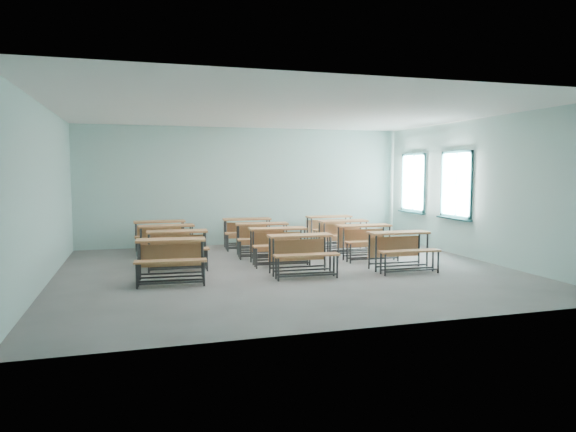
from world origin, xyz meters
name	(u,v)px	position (x,y,z in m)	size (l,w,h in m)	color
room	(291,192)	(0.08, 0.03, 1.60)	(9.04, 8.04, 3.24)	gray
desk_unit_r0c0	(171,253)	(-2.35, -0.45, 0.52)	(1.31, 0.93, 0.78)	#AF6C3F
desk_unit_r0c1	(301,248)	(0.13, -0.51, 0.52)	(1.28, 0.89, 0.78)	#AF6C3F
desk_unit_r0c2	(401,245)	(2.21, -0.64, 0.52)	(1.27, 0.87, 0.78)	#AF6C3F
desk_unit_r1c0	(177,243)	(-2.14, 0.85, 0.52)	(1.28, 0.89, 0.78)	#AF6C3F
desk_unit_r1c1	(279,240)	(0.03, 0.77, 0.52)	(1.30, 0.91, 0.78)	#AF6C3F
desk_unit_r1c2	(366,236)	(2.11, 0.80, 0.52)	(1.27, 0.87, 0.78)	#AF6C3F
desk_unit_r2c0	(167,237)	(-2.28, 2.04, 0.52)	(1.27, 0.88, 0.78)	#AF6C3F
desk_unit_r2c1	(262,234)	(-0.08, 1.86, 0.52)	(1.32, 0.96, 0.78)	#AF6C3F
desk_unit_r2c2	(345,231)	(2.07, 1.95, 0.52)	(1.26, 0.86, 0.78)	#AF6C3F
desk_unit_r3c0	(160,231)	(-2.39, 3.11, 0.52)	(1.27, 0.87, 0.78)	#AF6C3F
desk_unit_r3c1	(248,228)	(-0.16, 3.16, 0.52)	(1.29, 0.91, 0.78)	#AF6C3F
desk_unit_r3c2	(330,225)	(2.19, 3.24, 0.52)	(1.25, 0.84, 0.78)	#AF6C3F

